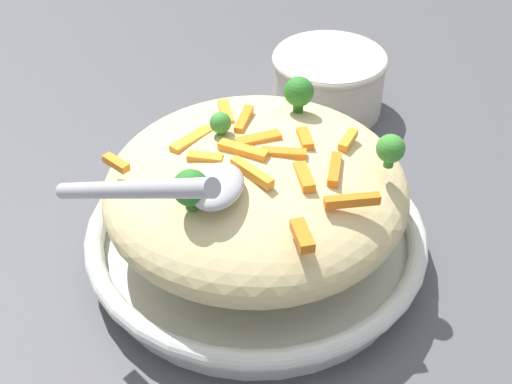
# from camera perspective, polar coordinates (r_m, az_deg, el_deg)

# --- Properties ---
(ground_plane) EXTENTS (2.40, 2.40, 0.00)m
(ground_plane) POSITION_cam_1_polar(r_m,az_deg,el_deg) (0.66, -0.00, -5.10)
(ground_plane) COLOR #4C4C51
(serving_bowl) EXTENTS (0.31, 0.31, 0.04)m
(serving_bowl) POSITION_cam_1_polar(r_m,az_deg,el_deg) (0.64, -0.00, -3.72)
(serving_bowl) COLOR silver
(serving_bowl) RESTS_ON ground_plane
(pasta_mound) EXTENTS (0.27, 0.26, 0.09)m
(pasta_mound) POSITION_cam_1_polar(r_m,az_deg,el_deg) (0.60, -0.00, 0.36)
(pasta_mound) COLOR #DBC689
(pasta_mound) RESTS_ON serving_bowl
(carrot_piece_0) EXTENTS (0.02, 0.03, 0.01)m
(carrot_piece_0) POSITION_cam_1_polar(r_m,az_deg,el_deg) (0.58, -11.34, 2.34)
(carrot_piece_0) COLOR orange
(carrot_piece_0) RESTS_ON pasta_mound
(carrot_piece_1) EXTENTS (0.02, 0.04, 0.01)m
(carrot_piece_1) POSITION_cam_1_polar(r_m,az_deg,el_deg) (0.57, -1.07, 3.44)
(carrot_piece_1) COLOR orange
(carrot_piece_1) RESTS_ON pasta_mound
(carrot_piece_2) EXTENTS (0.03, 0.02, 0.01)m
(carrot_piece_2) POSITION_cam_1_polar(r_m,az_deg,el_deg) (0.55, 3.95, 1.22)
(carrot_piece_2) COLOR orange
(carrot_piece_2) RESTS_ON pasta_mound
(carrot_piece_3) EXTENTS (0.04, 0.01, 0.01)m
(carrot_piece_3) POSITION_cam_1_polar(r_m,az_deg,el_deg) (0.61, -0.99, 5.92)
(carrot_piece_3) COLOR orange
(carrot_piece_3) RESTS_ON pasta_mound
(carrot_piece_4) EXTENTS (0.03, 0.02, 0.01)m
(carrot_piece_4) POSITION_cam_1_polar(r_m,az_deg,el_deg) (0.59, 4.02, 4.40)
(carrot_piece_4) COLOR orange
(carrot_piece_4) RESTS_ON pasta_mound
(carrot_piece_5) EXTENTS (0.04, 0.02, 0.01)m
(carrot_piece_5) POSITION_cam_1_polar(r_m,az_deg,el_deg) (0.62, -2.48, 6.45)
(carrot_piece_5) COLOR orange
(carrot_piece_5) RESTS_ON pasta_mound
(carrot_piece_6) EXTENTS (0.03, 0.04, 0.01)m
(carrot_piece_6) POSITION_cam_1_polar(r_m,az_deg,el_deg) (0.54, -0.33, 1.58)
(carrot_piece_6) COLOR orange
(carrot_piece_6) RESTS_ON pasta_mound
(carrot_piece_7) EXTENTS (0.03, 0.04, 0.01)m
(carrot_piece_7) POSITION_cam_1_polar(r_m,az_deg,el_deg) (0.58, 0.23, 4.30)
(carrot_piece_7) COLOR orange
(carrot_piece_7) RESTS_ON pasta_mound
(carrot_piece_8) EXTENTS (0.04, 0.01, 0.01)m
(carrot_piece_8) POSITION_cam_1_polar(r_m,az_deg,el_deg) (0.56, 6.43, 1.86)
(carrot_piece_8) COLOR orange
(carrot_piece_8) RESTS_ON pasta_mound
(carrot_piece_9) EXTENTS (0.01, 0.04, 0.01)m
(carrot_piece_9) POSITION_cam_1_polar(r_m,az_deg,el_deg) (0.57, 2.27, 3.19)
(carrot_piece_9) COLOR orange
(carrot_piece_9) RESTS_ON pasta_mound
(carrot_piece_10) EXTENTS (0.03, 0.01, 0.01)m
(carrot_piece_10) POSITION_cam_1_polar(r_m,az_deg,el_deg) (0.60, 7.51, 4.22)
(carrot_piece_10) COLOR orange
(carrot_piece_10) RESTS_ON pasta_mound
(carrot_piece_11) EXTENTS (0.01, 0.03, 0.01)m
(carrot_piece_11) POSITION_cam_1_polar(r_m,az_deg,el_deg) (0.57, -4.18, 2.82)
(carrot_piece_11) COLOR orange
(carrot_piece_11) RESTS_ON pasta_mound
(carrot_piece_12) EXTENTS (0.03, 0.02, 0.01)m
(carrot_piece_12) POSITION_cam_1_polar(r_m,az_deg,el_deg) (0.50, 3.79, -3.57)
(carrot_piece_12) COLOR orange
(carrot_piece_12) RESTS_ON pasta_mound
(carrot_piece_13) EXTENTS (0.04, 0.03, 0.01)m
(carrot_piece_13) POSITION_cam_1_polar(r_m,az_deg,el_deg) (0.59, -5.36, 4.10)
(carrot_piece_13) COLOR orange
(carrot_piece_13) RESTS_ON pasta_mound
(carrot_piece_14) EXTENTS (0.02, 0.04, 0.01)m
(carrot_piece_14) POSITION_cam_1_polar(r_m,az_deg,el_deg) (0.53, 7.85, -0.70)
(carrot_piece_14) COLOR orange
(carrot_piece_14) RESTS_ON pasta_mound
(broccoli_floret_0) EXTENTS (0.02, 0.02, 0.03)m
(broccoli_floret_0) POSITION_cam_1_polar(r_m,az_deg,el_deg) (0.57, 10.92, 3.46)
(broccoli_floret_0) COLOR #377928
(broccoli_floret_0) RESTS_ON pasta_mound
(broccoli_floret_1) EXTENTS (0.02, 0.02, 0.02)m
(broccoli_floret_1) POSITION_cam_1_polar(r_m,az_deg,el_deg) (0.59, -2.92, 5.63)
(broccoli_floret_1) COLOR #377928
(broccoli_floret_1) RESTS_ON pasta_mound
(broccoli_floret_2) EXTENTS (0.03, 0.03, 0.03)m
(broccoli_floret_2) POSITION_cam_1_polar(r_m,az_deg,el_deg) (0.52, -5.35, 0.30)
(broccoli_floret_2) COLOR #296820
(broccoli_floret_2) RESTS_ON pasta_mound
(broccoli_floret_3) EXTENTS (0.03, 0.03, 0.03)m
(broccoli_floret_3) POSITION_cam_1_polar(r_m,az_deg,el_deg) (0.62, 3.51, 8.11)
(broccoli_floret_3) COLOR #296820
(broccoli_floret_3) RESTS_ON pasta_mound
(serving_spoon) EXTENTS (0.14, 0.15, 0.10)m
(serving_spoon) POSITION_cam_1_polar(r_m,az_deg,el_deg) (0.50, -5.89, 0.38)
(serving_spoon) COLOR #B7B7BC
(serving_spoon) RESTS_ON pasta_mound
(companion_bowl) EXTENTS (0.14, 0.14, 0.07)m
(companion_bowl) POSITION_cam_1_polar(r_m,az_deg,el_deg) (0.84, 5.93, 9.13)
(companion_bowl) COLOR beige
(companion_bowl) RESTS_ON ground_plane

